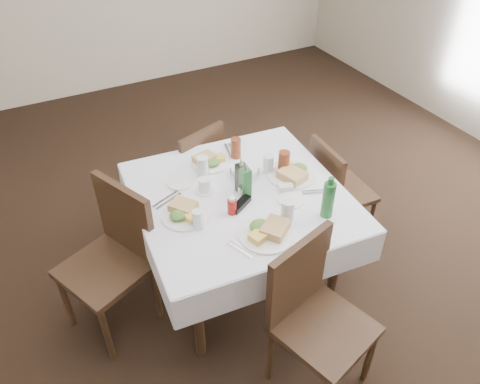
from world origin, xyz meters
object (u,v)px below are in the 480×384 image
Objects in this scene: green_bottle at (328,199)px; chair_west at (115,250)px; dining_table at (240,205)px; chair_east at (334,187)px; ketchup_bottle at (232,206)px; chair_north at (195,168)px; chair_south at (312,309)px; water_e at (268,164)px; water_s at (288,211)px; water_w at (198,219)px; oil_cruet_green at (245,181)px; water_n at (203,166)px; bread_basket at (245,172)px; oil_cruet_dark at (241,177)px; coffee_mug at (205,185)px.

chair_west is at bearing 155.96° from green_bottle.
chair_east is (0.81, 0.08, -0.20)m from dining_table.
dining_table is at bearing 47.52° from ketchup_bottle.
chair_north is 0.90× the size of chair_south.
chair_west reaches higher than chair_south.
chair_north is 6.90× the size of water_e.
chair_south reaches higher than water_s.
chair_east reaches higher than dining_table.
oil_cruet_green is (0.36, 0.13, 0.05)m from water_w.
water_n is 0.27m from bread_basket.
chair_south is 1.19m from chair_west.
dining_table is at bearing 131.00° from green_bottle.
water_w is (-0.47, 0.18, -0.01)m from water_s.
oil_cruet_green reaches higher than ketchup_bottle.
water_w is (-0.35, -0.90, 0.34)m from chair_north.
chair_north is 6.24× the size of water_n.
oil_cruet_dark reaches higher than dining_table.
water_e is at bearing -22.88° from water_n.
dining_table is 0.80m from chair_west.
chair_north is 1.05m from chair_east.
chair_west reaches higher than water_n.
water_w is at bearing -153.71° from oil_cruet_dark.
chair_north is 0.86m from oil_cruet_green.
water_n reaches higher than ketchup_bottle.
chair_east is 1.59m from chair_west.
dining_table is 0.23m from bread_basket.
chair_west is (-0.79, -0.65, 0.07)m from chair_north.
oil_cruet_dark is (0.14, -0.26, 0.04)m from water_n.
oil_cruet_dark is (0.02, 0.03, 0.19)m from dining_table.
chair_east is at bearing 12.86° from ketchup_bottle.
water_e is 0.50× the size of oil_cruet_green.
dining_table is 0.84m from chair_east.
dining_table is 9.88× the size of water_n.
chair_north is 7.39× the size of water_w.
water_n is 1.00× the size of water_s.
chair_north is at bearing 68.94° from water_w.
bread_basket is (-0.15, 0.04, -0.03)m from water_e.
bread_basket is 0.79× the size of oil_cruet_dark.
water_n is at bearing 112.84° from dining_table.
dining_table is 0.77m from chair_north.
chair_west reaches higher than water_e.
ketchup_bottle reaches higher than chair_east.
green_bottle is at bearing -81.17° from water_e.
bread_basket is 0.22m from oil_cruet_green.
water_n and water_s have the same top height.
coffee_mug is (-0.44, 0.01, -0.02)m from water_e.
chair_west reaches higher than water_w.
coffee_mug is at bearing 101.33° from ketchup_bottle.
chair_east is 3.39× the size of oil_cruet_dark.
green_bottle is (0.69, -0.25, 0.06)m from water_w.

